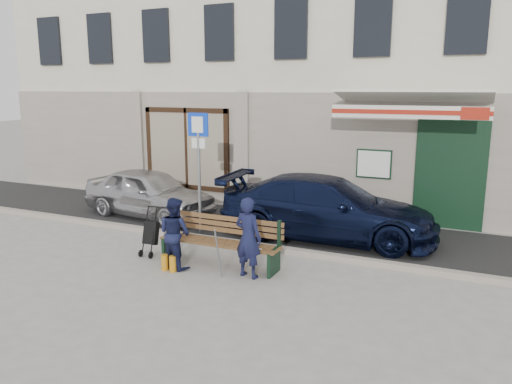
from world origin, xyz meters
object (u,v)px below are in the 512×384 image
Objects in this scene: car_silver at (149,193)px; man at (248,238)px; parking_sign at (199,154)px; bench at (218,242)px; woman at (175,233)px; car_navy at (327,208)px; stroller at (151,234)px.

car_silver is 2.55× the size of man.
bench is (1.34, -1.60, -1.42)m from parking_sign.
car_silver is 5.04m from man.
parking_sign reaches higher than woman.
stroller is at bearing 128.78° from car_navy.
man is (2.14, -1.92, -1.14)m from parking_sign.
car_silver is 2.76× the size of woman.
car_navy reaches higher than bench.
car_navy is 3.89m from stroller.
car_navy is at bearing 38.56° from stroller.
bench is at bearing -1.20° from stroller.
bench is at bearing -47.95° from parking_sign.
man is at bearing -21.52° from bench.
car_navy is at bearing -81.25° from car_silver.
car_silver is at bearing -22.67° from man.
car_navy is 1.73× the size of parking_sign.
parking_sign is (-2.73, -0.94, 1.18)m from car_navy.
car_silver is at bearing 144.03° from bench.
car_silver is at bearing 159.16° from parking_sign.
woman is (-1.45, -0.14, -0.06)m from man.
man is (4.20, -2.79, 0.10)m from car_silver.
car_navy reaches higher than woman.
parking_sign is at bearing -30.96° from man.
stroller is at bearing -135.10° from car_silver.
parking_sign is at bearing 105.80° from car_navy.
bench is at bearing 148.21° from car_navy.
car_navy is at bearing -111.20° from woman.
man is 1.46m from woman.
woman is (-0.65, -0.46, 0.22)m from bench.
man is (0.80, -0.31, 0.27)m from bench.
woman is at bearing 142.57° from car_navy.
stroller is at bearing -93.47° from parking_sign.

